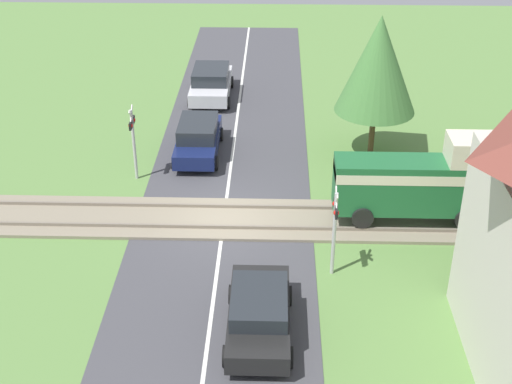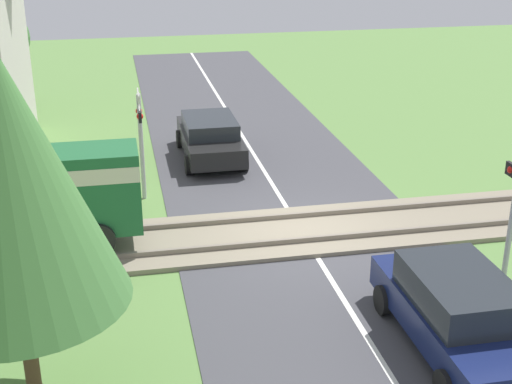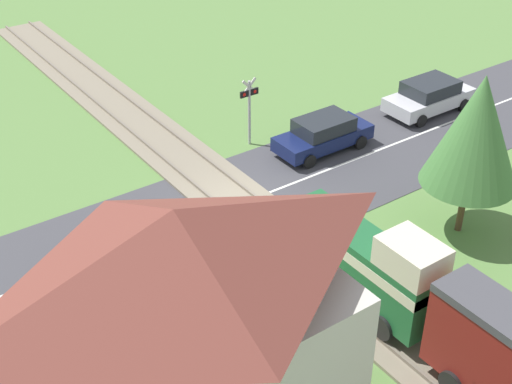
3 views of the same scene
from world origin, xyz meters
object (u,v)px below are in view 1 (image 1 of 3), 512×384
Objects in this scene: car_behind_queue at (211,82)px; crossing_signal_east_approach at (335,221)px; car_far_side at (259,312)px; car_near_crossing at (198,137)px; crossing_signal_west_approach at (133,134)px.

car_behind_queue is 15.84m from crossing_signal_east_approach.
car_behind_queue is at bearing -160.97° from crossing_signal_east_approach.
crossing_signal_east_approach reaches higher than car_behind_queue.
car_far_side is 18.13m from car_behind_queue.
car_behind_queue is (-6.46, 0.00, 0.02)m from car_near_crossing.
crossing_signal_west_approach reaches higher than car_far_side.
car_near_crossing is at bearing -148.69° from crossing_signal_east_approach.
car_near_crossing is 0.99× the size of car_behind_queue.
car_near_crossing is 6.46m from car_behind_queue.
car_behind_queue reaches higher than car_near_crossing.
crossing_signal_east_approach reaches higher than car_far_side.
crossing_signal_west_approach is at bearing -45.33° from car_near_crossing.
car_near_crossing is 1.05× the size of car_far_side.
car_near_crossing is at bearing 0.00° from car_behind_queue.
car_behind_queue is 1.43× the size of crossing_signal_east_approach.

